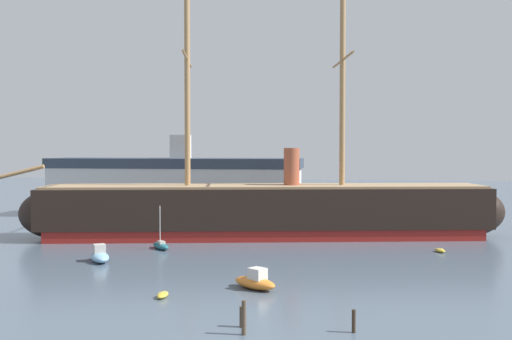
{
  "coord_description": "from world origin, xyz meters",
  "views": [
    {
      "loc": [
        6.05,
        -35.18,
        12.58
      ],
      "look_at": [
        -3.67,
        31.54,
        10.06
      ],
      "focal_mm": 41.96,
      "sensor_mm": 36.0,
      "label": 1
    }
  ],
  "objects": [
    {
      "name": "tall_ship",
      "position": [
        -4.68,
        47.37,
        3.83
      ],
      "size": [
        73.6,
        20.63,
        35.66
      ],
      "color": "maroon",
      "rests_on": "ground"
    },
    {
      "name": "dinghy_foreground_left",
      "position": [
        -8.88,
        12.89,
        0.23
      ],
      "size": [
        0.88,
        1.96,
        0.46
      ],
      "color": "gold",
      "rests_on": "ground"
    },
    {
      "name": "motorboat_near_centre",
      "position": [
        -1.62,
        17.03,
        0.67
      ],
      "size": [
        4.81,
        4.17,
        1.91
      ],
      "color": "orange",
      "rests_on": "ground"
    },
    {
      "name": "motorboat_mid_left",
      "position": [
        -20.43,
        27.1,
        0.67
      ],
      "size": [
        3.93,
        4.85,
        1.9
      ],
      "color": "#7FB2D6",
      "rests_on": "ground"
    },
    {
      "name": "sailboat_alongside_bow",
      "position": [
        -16.27,
        36.03,
        0.45
      ],
      "size": [
        3.56,
        3.99,
        5.37
      ],
      "color": "#236670",
      "rests_on": "ground"
    },
    {
      "name": "dinghy_alongside_stern",
      "position": [
        17.68,
        38.73,
        0.23
      ],
      "size": [
        1.47,
        2.08,
        0.45
      ],
      "color": "gold",
      "rests_on": "ground"
    },
    {
      "name": "motorboat_far_left",
      "position": [
        -30.05,
        54.62,
        0.59
      ],
      "size": [
        2.6,
        4.3,
        1.69
      ],
      "color": "#1E284C",
      "rests_on": "ground"
    },
    {
      "name": "mooring_piling_nearest",
      "position": [
        -0.48,
        3.98,
        1.17
      ],
      "size": [
        0.3,
        0.3,
        2.34
      ],
      "primitive_type": "cylinder",
      "color": "#4C3D2D",
      "rests_on": "ground"
    },
    {
      "name": "mooring_piling_left_pair",
      "position": [
        6.84,
        5.55,
        0.79
      ],
      "size": [
        0.27,
        0.27,
        1.58
      ],
      "primitive_type": "cylinder",
      "color": "#382B1E",
      "rests_on": "ground"
    },
    {
      "name": "mooring_piling_right_pair",
      "position": [
        -0.87,
        5.69,
        0.74
      ],
      "size": [
        0.4,
        0.4,
        1.48
      ],
      "primitive_type": "cylinder",
      "color": "#4C3D2D",
      "rests_on": "ground"
    },
    {
      "name": "dockside_warehouse_left",
      "position": [
        -24.33,
        70.7,
        5.31
      ],
      "size": [
        50.07,
        12.01,
        14.91
      ],
      "color": "#565659",
      "rests_on": "ground"
    }
  ]
}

